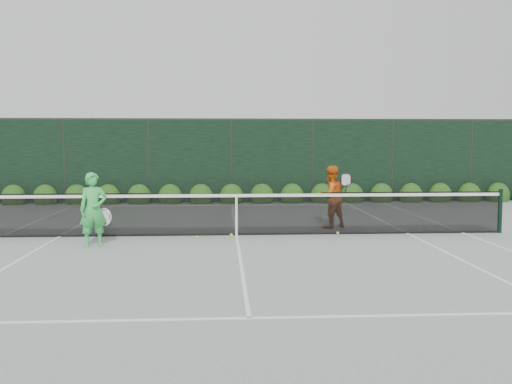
{
  "coord_description": "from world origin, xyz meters",
  "views": [
    {
      "loc": [
        -0.33,
        -13.34,
        2.2
      ],
      "look_at": [
        0.48,
        0.3,
        1.0
      ],
      "focal_mm": 40.0,
      "sensor_mm": 36.0,
      "label": 1
    }
  ],
  "objects": [
    {
      "name": "court_lines",
      "position": [
        0.0,
        0.0,
        0.01
      ],
      "size": [
        11.03,
        23.83,
        0.01
      ],
      "color": "white",
      "rests_on": "ground"
    },
    {
      "name": "ground",
      "position": [
        0.0,
        0.0,
        0.0
      ],
      "size": [
        80.0,
        80.0,
        0.0
      ],
      "primitive_type": "plane",
      "color": "gray",
      "rests_on": "ground"
    },
    {
      "name": "hedge_row",
      "position": [
        -0.0,
        7.15,
        0.23
      ],
      "size": [
        31.66,
        0.65,
        0.94
      ],
      "color": "#1A390F",
      "rests_on": "ground"
    },
    {
      "name": "tennis_net",
      "position": [
        -0.02,
        0.0,
        0.53
      ],
      "size": [
        12.9,
        0.1,
        1.07
      ],
      "color": "black",
      "rests_on": "ground"
    },
    {
      "name": "player_woman",
      "position": [
        -3.04,
        -1.27,
        0.78
      ],
      "size": [
        0.69,
        0.55,
        1.57
      ],
      "rotation": [
        0.0,
        0.0,
        0.36
      ],
      "color": "#39C256",
      "rests_on": "ground"
    },
    {
      "name": "tennis_balls",
      "position": [
        0.46,
        -0.2,
        0.03
      ],
      "size": [
        3.39,
        0.48,
        0.07
      ],
      "color": "#D3E733",
      "rests_on": "ground"
    },
    {
      "name": "player_man",
      "position": [
        2.44,
        1.03,
        0.8
      ],
      "size": [
        0.98,
        0.88,
        1.6
      ],
      "rotation": [
        0.0,
        0.0,
        3.57
      ],
      "color": "#DC5E12",
      "rests_on": "ground"
    },
    {
      "name": "windscreen_fence",
      "position": [
        0.0,
        -2.71,
        1.51
      ],
      "size": [
        32.0,
        21.07,
        3.06
      ],
      "color": "black",
      "rests_on": "ground"
    }
  ]
}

